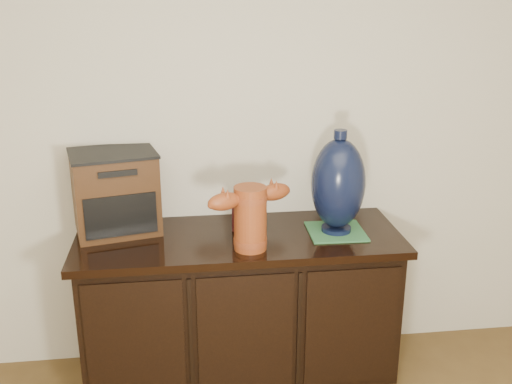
{
  "coord_description": "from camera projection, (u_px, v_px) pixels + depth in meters",
  "views": [
    {
      "loc": [
        -0.24,
        -0.24,
        1.81
      ],
      "look_at": [
        0.07,
        2.18,
        0.97
      ],
      "focal_mm": 42.0,
      "sensor_mm": 36.0,
      "label": 1
    }
  ],
  "objects": [
    {
      "name": "sideboard",
      "position": [
        240.0,
        308.0,
        2.81
      ],
      "size": [
        1.46,
        0.56,
        0.75
      ],
      "color": "black",
      "rests_on": "ground"
    },
    {
      "name": "terracotta_vessel",
      "position": [
        250.0,
        214.0,
        2.5
      ],
      "size": [
        0.38,
        0.21,
        0.28
      ],
      "rotation": [
        0.0,
        0.0,
        0.4
      ],
      "color": "brown",
      "rests_on": "sideboard"
    },
    {
      "name": "tv_radio",
      "position": [
        115.0,
        192.0,
        2.69
      ],
      "size": [
        0.43,
        0.37,
        0.37
      ],
      "rotation": [
        0.0,
        0.0,
        0.23
      ],
      "color": "#39200E",
      "rests_on": "sideboard"
    },
    {
      "name": "green_mat",
      "position": [
        336.0,
        231.0,
        2.72
      ],
      "size": [
        0.26,
        0.26,
        0.01
      ],
      "primitive_type": "cube",
      "rotation": [
        0.0,
        0.0,
        -0.02
      ],
      "color": "#2E673B",
      "rests_on": "sideboard"
    },
    {
      "name": "lamp_base",
      "position": [
        338.0,
        184.0,
        2.65
      ],
      "size": [
        0.25,
        0.25,
        0.47
      ],
      "rotation": [
        0.0,
        0.0,
        -0.02
      ],
      "color": "black",
      "rests_on": "green_mat"
    },
    {
      "name": "spray_can",
      "position": [
        239.0,
        212.0,
        2.72
      ],
      "size": [
        0.06,
        0.06,
        0.19
      ],
      "color": "#590F13",
      "rests_on": "sideboard"
    }
  ]
}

